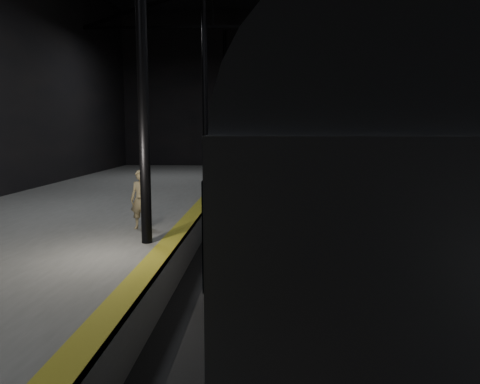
{
  "coord_description": "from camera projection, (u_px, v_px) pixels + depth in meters",
  "views": [
    {
      "loc": [
        -0.93,
        -15.23,
        3.77
      ],
      "look_at": [
        -1.59,
        -1.82,
        2.0
      ],
      "focal_mm": 35.0,
      "sensor_mm": 36.0,
      "label": 1
    }
  ],
  "objects": [
    {
      "name": "tactile_strip",
      "position": [
        193.0,
        214.0,
        15.56
      ],
      "size": [
        0.5,
        43.8,
        0.01
      ],
      "primitive_type": "cube",
      "color": "olive",
      "rests_on": "platform_left"
    },
    {
      "name": "train",
      "position": [
        298.0,
        169.0,
        12.34
      ],
      "size": [
        2.77,
        18.44,
        4.93
      ],
      "color": "#A7A9AF",
      "rests_on": "ground"
    },
    {
      "name": "track",
      "position": [
        290.0,
        243.0,
        15.52
      ],
      "size": [
        2.4,
        43.0,
        0.24
      ],
      "color": "#3F3328",
      "rests_on": "ground"
    },
    {
      "name": "woman",
      "position": [
        141.0,
        199.0,
        13.16
      ],
      "size": [
        0.65,
        0.46,
        1.68
      ],
      "primitive_type": "imported",
      "rotation": [
        0.0,
        0.0,
        -0.09
      ],
      "color": "tan",
      "rests_on": "platform_left"
    },
    {
      "name": "ground",
      "position": [
        290.0,
        245.0,
        15.53
      ],
      "size": [
        44.0,
        44.0,
        0.0
      ],
      "primitive_type": "plane",
      "color": "black",
      "rests_on": "ground"
    },
    {
      "name": "platform_left",
      "position": [
        69.0,
        228.0,
        15.83
      ],
      "size": [
        9.0,
        43.8,
        1.0
      ],
      "primitive_type": "cube",
      "color": "#585855",
      "rests_on": "ground"
    }
  ]
}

